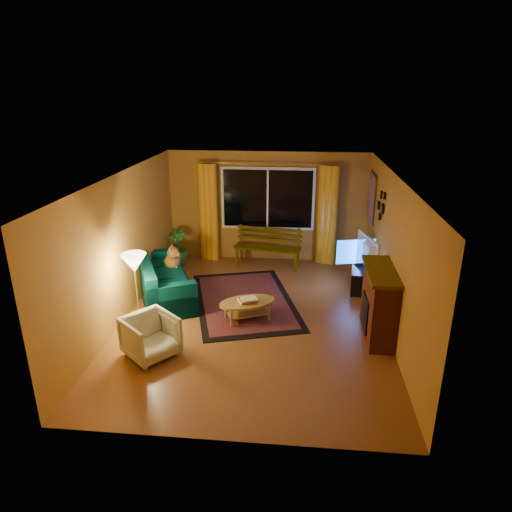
# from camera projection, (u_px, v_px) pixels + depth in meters

# --- Properties ---
(floor) EXTENTS (4.50, 6.00, 0.02)m
(floor) POSITION_uv_depth(u_px,v_px,m) (254.00, 318.00, 8.03)
(floor) COLOR brown
(floor) RESTS_ON ground
(ceiling) EXTENTS (4.50, 6.00, 0.02)m
(ceiling) POSITION_uv_depth(u_px,v_px,m) (254.00, 176.00, 7.16)
(ceiling) COLOR white
(ceiling) RESTS_ON ground
(wall_back) EXTENTS (4.50, 0.02, 2.50)m
(wall_back) POSITION_uv_depth(u_px,v_px,m) (268.00, 207.00, 10.41)
(wall_back) COLOR #B37B29
(wall_back) RESTS_ON ground
(wall_left) EXTENTS (0.02, 6.00, 2.50)m
(wall_left) POSITION_uv_depth(u_px,v_px,m) (123.00, 247.00, 7.81)
(wall_left) COLOR #B37B29
(wall_left) RESTS_ON ground
(wall_right) EXTENTS (0.02, 6.00, 2.50)m
(wall_right) POSITION_uv_depth(u_px,v_px,m) (393.00, 256.00, 7.39)
(wall_right) COLOR #B37B29
(wall_right) RESTS_ON ground
(window) EXTENTS (2.00, 0.02, 1.30)m
(window) POSITION_uv_depth(u_px,v_px,m) (268.00, 199.00, 10.27)
(window) COLOR black
(window) RESTS_ON wall_back
(curtain_rod) EXTENTS (3.20, 0.03, 0.03)m
(curtain_rod) POSITION_uv_depth(u_px,v_px,m) (268.00, 163.00, 9.96)
(curtain_rod) COLOR #BF8C3F
(curtain_rod) RESTS_ON wall_back
(curtain_left) EXTENTS (0.36, 0.36, 2.24)m
(curtain_left) POSITION_uv_depth(u_px,v_px,m) (209.00, 212.00, 10.45)
(curtain_left) COLOR #F9A61A
(curtain_left) RESTS_ON ground
(curtain_right) EXTENTS (0.36, 0.36, 2.24)m
(curtain_right) POSITION_uv_depth(u_px,v_px,m) (327.00, 215.00, 10.20)
(curtain_right) COLOR #F9A61A
(curtain_right) RESTS_ON ground
(bench) EXTENTS (1.53, 0.68, 0.44)m
(bench) POSITION_uv_depth(u_px,v_px,m) (267.00, 257.00, 10.27)
(bench) COLOR #403001
(bench) RESTS_ON ground
(potted_plant) EXTENTS (0.57, 0.57, 0.83)m
(potted_plant) POSITION_uv_depth(u_px,v_px,m) (177.00, 247.00, 10.32)
(potted_plant) COLOR #235B1E
(potted_plant) RESTS_ON ground
(sofa) EXTENTS (1.63, 2.19, 0.82)m
(sofa) POSITION_uv_depth(u_px,v_px,m) (164.00, 278.00, 8.66)
(sofa) COLOR #012B2B
(sofa) RESTS_ON ground
(dog) EXTENTS (0.45, 0.55, 0.52)m
(dog) POSITION_uv_depth(u_px,v_px,m) (172.00, 257.00, 8.99)
(dog) COLOR olive
(dog) RESTS_ON sofa
(armchair) EXTENTS (0.94, 0.95, 0.71)m
(armchair) POSITION_uv_depth(u_px,v_px,m) (150.00, 335.00, 6.78)
(armchair) COLOR beige
(armchair) RESTS_ON ground
(floor_lamp) EXTENTS (0.28, 0.28, 1.34)m
(floor_lamp) POSITION_uv_depth(u_px,v_px,m) (137.00, 294.00, 7.38)
(floor_lamp) COLOR #BF8C3F
(floor_lamp) RESTS_ON ground
(rug) EXTENTS (2.48, 3.18, 0.02)m
(rug) POSITION_uv_depth(u_px,v_px,m) (244.00, 301.00, 8.65)
(rug) COLOR maroon
(rug) RESTS_ON ground
(coffee_table) EXTENTS (1.30, 1.30, 0.36)m
(coffee_table) POSITION_uv_depth(u_px,v_px,m) (247.00, 310.00, 7.90)
(coffee_table) COLOR #AD893B
(coffee_table) RESTS_ON ground
(tv_console) EXTENTS (0.48, 1.10, 0.45)m
(tv_console) POSITION_uv_depth(u_px,v_px,m) (360.00, 276.00, 9.21)
(tv_console) COLOR black
(tv_console) RESTS_ON ground
(television) EXTENTS (0.39, 1.07, 0.62)m
(television) POSITION_uv_depth(u_px,v_px,m) (363.00, 252.00, 9.03)
(television) COLOR black
(television) RESTS_ON tv_console
(fireplace) EXTENTS (0.40, 1.20, 1.10)m
(fireplace) POSITION_uv_depth(u_px,v_px,m) (379.00, 305.00, 7.28)
(fireplace) COLOR maroon
(fireplace) RESTS_ON ground
(mirror_cluster) EXTENTS (0.06, 0.60, 0.56)m
(mirror_cluster) POSITION_uv_depth(u_px,v_px,m) (380.00, 203.00, 8.41)
(mirror_cluster) COLOR black
(mirror_cluster) RESTS_ON wall_right
(painting) EXTENTS (0.04, 0.76, 0.96)m
(painting) POSITION_uv_depth(u_px,v_px,m) (372.00, 197.00, 9.54)
(painting) COLOR orange
(painting) RESTS_ON wall_right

